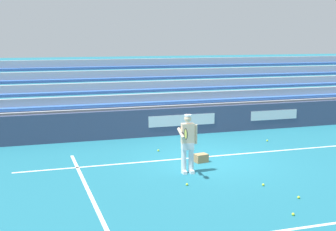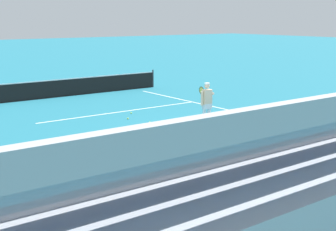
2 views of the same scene
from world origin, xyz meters
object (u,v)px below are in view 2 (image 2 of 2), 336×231
at_px(tennis_player, 207,104).
at_px(tennis_ball_on_baseline, 260,139).
at_px(tennis_ball_far_left, 163,164).
at_px(tennis_ball_toward_net, 131,113).
at_px(tennis_net, 70,87).
at_px(tennis_ball_near_player, 128,119).
at_px(tennis_ball_stray_back, 150,122).
at_px(tennis_ball_midcourt, 196,119).
at_px(ball_box_cardboard, 208,130).

bearing_deg(tennis_player, tennis_ball_on_baseline, -88.67).
bearing_deg(tennis_player, tennis_ball_far_left, -145.35).
xyz_separation_m(tennis_ball_toward_net, tennis_net, (-0.04, 6.10, 0.46)).
bearing_deg(tennis_ball_near_player, tennis_ball_stray_back, -73.74).
distance_m(tennis_player, tennis_net, 9.98).
relative_size(tennis_ball_midcourt, tennis_ball_toward_net, 1.00).
bearing_deg(tennis_ball_toward_net, tennis_ball_midcourt, -60.84).
relative_size(tennis_ball_far_left, tennis_ball_near_player, 1.00).
distance_m(ball_box_cardboard, tennis_net, 10.91).
xyz_separation_m(ball_box_cardboard, tennis_ball_on_baseline, (0.88, -1.75, -0.10)).
relative_size(tennis_ball_toward_net, tennis_net, 0.01).
distance_m(tennis_ball_toward_net, tennis_net, 6.12).
xyz_separation_m(tennis_ball_near_player, tennis_net, (0.70, 7.02, 0.46)).
bearing_deg(tennis_ball_midcourt, tennis_ball_on_baseline, -95.23).
relative_size(tennis_ball_far_left, tennis_net, 0.01).
xyz_separation_m(tennis_player, tennis_ball_far_left, (-4.31, -2.98, -0.86)).
xyz_separation_m(tennis_player, ball_box_cardboard, (-0.82, -1.00, -0.76)).
height_order(ball_box_cardboard, tennis_ball_midcourt, ball_box_cardboard).
xyz_separation_m(tennis_ball_far_left, tennis_ball_on_baseline, (4.37, 0.23, 0.00)).
height_order(ball_box_cardboard, tennis_ball_on_baseline, ball_box_cardboard).
distance_m(tennis_ball_on_baseline, tennis_net, 12.71).
bearing_deg(tennis_net, tennis_ball_toward_net, -89.63).
bearing_deg(tennis_ball_near_player, tennis_player, -57.55).
height_order(tennis_ball_on_baseline, tennis_net, tennis_net).
distance_m(tennis_ball_near_player, tennis_ball_on_baseline, 5.94).
height_order(tennis_player, ball_box_cardboard, tennis_player).
height_order(tennis_ball_stray_back, tennis_ball_toward_net, same).
bearing_deg(tennis_net, ball_box_cardboard, -88.35).
bearing_deg(tennis_ball_near_player, tennis_net, 84.29).
relative_size(tennis_ball_stray_back, tennis_net, 0.01).
bearing_deg(ball_box_cardboard, tennis_ball_midcourt, 59.51).
bearing_deg(tennis_ball_on_baseline, ball_box_cardboard, 116.85).
relative_size(tennis_ball_on_baseline, tennis_ball_toward_net, 1.00).
xyz_separation_m(tennis_ball_near_player, tennis_ball_toward_net, (0.74, 0.92, 0.00)).
height_order(tennis_ball_stray_back, tennis_net, tennis_net).
bearing_deg(tennis_ball_midcourt, tennis_ball_far_left, -139.19).
relative_size(tennis_player, tennis_ball_far_left, 25.98).
distance_m(tennis_ball_far_left, tennis_net, 13.27).
distance_m(tennis_player, tennis_ball_on_baseline, 2.88).
xyz_separation_m(tennis_ball_far_left, tennis_ball_stray_back, (2.80, 4.72, 0.00)).
height_order(ball_box_cardboard, tennis_net, tennis_net).
height_order(ball_box_cardboard, tennis_ball_stray_back, ball_box_cardboard).
relative_size(ball_box_cardboard, tennis_ball_on_baseline, 6.06).
distance_m(tennis_player, tennis_ball_toward_net, 4.05).
distance_m(tennis_player, tennis_ball_midcourt, 1.46).
height_order(tennis_ball_far_left, tennis_ball_on_baseline, same).
xyz_separation_m(tennis_ball_midcourt, tennis_ball_near_player, (-2.25, 1.79, 0.00)).
xyz_separation_m(tennis_ball_far_left, tennis_net, (3.17, 12.88, 0.46)).
height_order(ball_box_cardboard, tennis_ball_near_player, ball_box_cardboard).
bearing_deg(tennis_ball_stray_back, tennis_player, -49.27).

